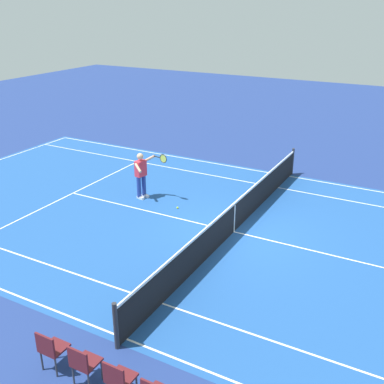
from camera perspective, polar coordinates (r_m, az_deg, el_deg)
ground_plane at (r=14.13m, az=5.16°, el=-4.91°), size 60.00×60.00×0.00m
court_slab at (r=14.13m, az=5.16°, el=-4.91°), size 24.20×11.40×0.00m
court_line_markings at (r=14.13m, az=5.16°, el=-4.90°), size 23.85×11.05×0.01m
tennis_net at (r=13.91m, az=5.23°, el=-3.11°), size 0.10×11.70×1.08m
tennis_player_near at (r=16.23m, az=-6.23°, el=2.34°), size 1.15×0.76×1.70m
tennis_ball at (r=15.60m, az=-1.80°, el=-1.95°), size 0.07×0.07×0.07m
spectator_chair_2 at (r=8.59m, az=-9.09°, el=-21.77°), size 0.44×0.44×0.88m
spectator_chair_3 at (r=8.98m, az=-13.30°, el=-19.81°), size 0.44×0.44×0.88m
spectator_chair_4 at (r=9.41m, az=-17.05°, el=-17.94°), size 0.44×0.44×0.88m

